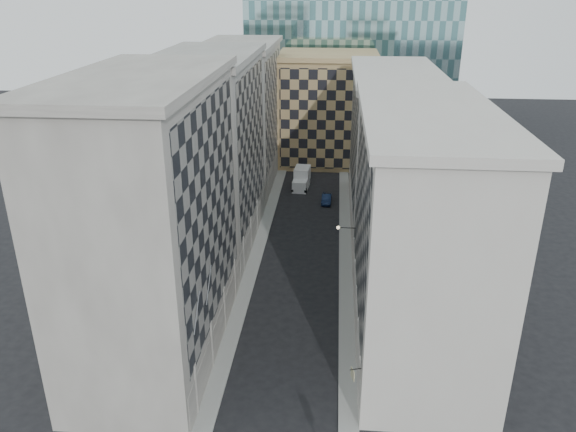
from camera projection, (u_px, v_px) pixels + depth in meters
The scene contains 13 objects.
sidewalk_west at pixel (257, 251), 67.06m from camera, with size 1.50×100.00×0.15m, color gray.
sidewalk_east at pixel (345, 255), 66.23m from camera, with size 1.50×100.00×0.15m, color gray.
bldg_left_a at pixel (154, 223), 45.51m from camera, with size 10.80×22.80×23.70m.
bldg_left_b at pixel (211, 152), 65.91m from camera, with size 10.80×22.80×22.70m.
bldg_left_c at pixel (242, 115), 86.31m from camera, with size 10.80×22.80×21.70m.
bldg_right_a at pixel (418, 229), 48.04m from camera, with size 10.80×26.80×20.70m.
bldg_right_b at pixel (391, 148), 73.03m from camera, with size 10.80×28.80×19.70m.
tan_block at pixel (327, 108), 97.68m from camera, with size 16.80×14.80×18.80m.
flagpoles_left at pixel (203, 298), 42.00m from camera, with size 0.10×6.33×2.33m.
bracket_lamp at pixel (340, 228), 58.42m from camera, with size 1.98×0.36×0.36m.
box_truck at pixel (302, 179), 87.56m from camera, with size 2.68×5.72×3.05m.
dark_car at pixel (327, 199), 81.64m from camera, with size 1.37×3.92×1.29m, color #101E3E.
shop_sign at pixel (353, 374), 40.36m from camera, with size 0.86×0.76×0.85m.
Camera 1 is at (3.57, -29.66, 29.93)m, focal length 35.00 mm.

